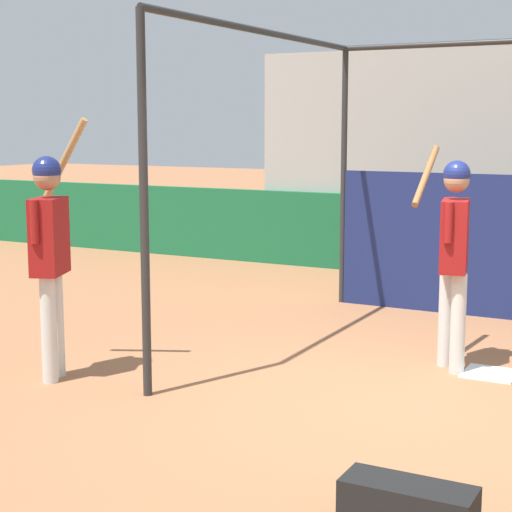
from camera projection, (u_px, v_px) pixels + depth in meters
ground_plane at (400, 405)px, 6.55m from camera, size 60.00×60.00×0.00m
batting_cage at (461, 201)px, 8.76m from camera, size 3.27×4.14×3.03m
home_plate at (490, 373)px, 7.35m from camera, size 0.44×0.44×0.02m
player_batter at (453, 243)px, 7.36m from camera, size 0.53×0.85×1.94m
player_waiting at (50, 244)px, 7.06m from camera, size 0.59×0.65×2.19m
equipment_bag at (408, 509)px, 4.48m from camera, size 0.70×0.28×0.28m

